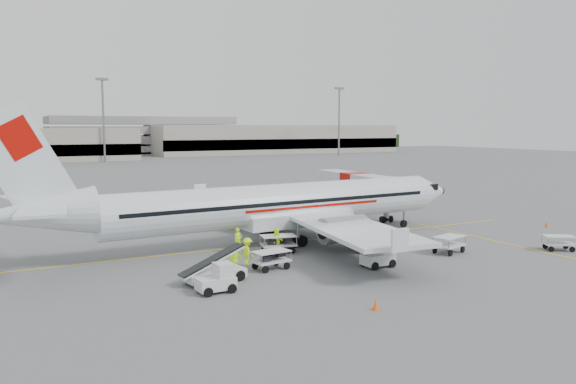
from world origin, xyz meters
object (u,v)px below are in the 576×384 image
jet_bridge (355,193)px  tug_aft (216,278)px  belt_loader (215,260)px  aircraft (283,176)px  tug_mid (378,255)px  tug_fore (376,239)px

jet_bridge → tug_aft: size_ratio=7.98×
belt_loader → jet_bridge: bearing=31.2°
aircraft → jet_bridge: (13.59, 9.75, -3.10)m
aircraft → jet_bridge: size_ratio=2.30×
aircraft → tug_mid: size_ratio=18.01×
belt_loader → tug_fore: 13.63m
belt_loader → tug_aft: belt_loader is taller
tug_aft → belt_loader: bearing=67.9°
belt_loader → tug_fore: size_ratio=1.97×
jet_bridge → tug_mid: jet_bridge is taller
tug_fore → tug_aft: 14.81m
tug_mid → tug_fore: bearing=53.3°
aircraft → jet_bridge: aircraft is taller
jet_bridge → tug_mid: size_ratio=7.84×
belt_loader → tug_fore: bearing=1.6°
belt_loader → tug_mid: belt_loader is taller
belt_loader → tug_aft: size_ratio=2.31×
aircraft → tug_fore: bearing=-58.0°
jet_bridge → tug_mid: 23.16m
belt_loader → tug_aft: bearing=-116.8°
tug_aft → tug_mid: bearing=-0.8°
belt_loader → tug_aft: 2.27m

